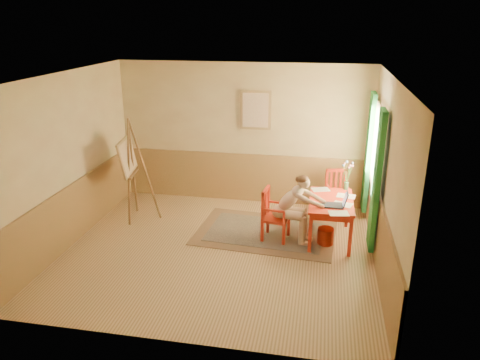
% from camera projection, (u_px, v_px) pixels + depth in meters
% --- Properties ---
extents(room, '(5.04, 4.54, 2.84)m').
position_uv_depth(room, '(217.00, 169.00, 6.97)').
color(room, tan).
rests_on(room, ground).
extents(wainscot, '(5.00, 4.50, 1.00)m').
position_uv_depth(wainscot, '(229.00, 204.00, 8.01)').
color(wainscot, '#9C7849').
rests_on(wainscot, room).
extents(window, '(0.12, 2.01, 2.20)m').
position_uv_depth(window, '(374.00, 160.00, 7.59)').
color(window, white).
rests_on(window, room).
extents(wall_portrait, '(0.60, 0.05, 0.76)m').
position_uv_depth(wall_portrait, '(256.00, 110.00, 8.79)').
color(wall_portrait, '#A38152').
rests_on(wall_portrait, room).
extents(rug, '(2.51, 1.77, 0.02)m').
position_uv_depth(rug, '(266.00, 232.00, 8.06)').
color(rug, '#8C7251').
rests_on(rug, room).
extents(table, '(0.73, 1.20, 0.72)m').
position_uv_depth(table, '(331.00, 205.00, 7.62)').
color(table, red).
rests_on(table, room).
extents(chair_left, '(0.47, 0.45, 0.91)m').
position_uv_depth(chair_left, '(273.00, 215.00, 7.69)').
color(chair_left, red).
rests_on(chair_left, room).
extents(chair_back, '(0.47, 0.49, 0.90)m').
position_uv_depth(chair_back, '(337.00, 194.00, 8.58)').
color(chair_back, red).
rests_on(chair_back, room).
extents(figure, '(0.91, 0.45, 1.20)m').
position_uv_depth(figure, '(293.00, 205.00, 7.53)').
color(figure, beige).
rests_on(figure, room).
extents(laptop, '(0.42, 0.26, 0.25)m').
position_uv_depth(laptop, '(337.00, 203.00, 7.34)').
color(laptop, '#1E2338').
rests_on(laptop, table).
extents(papers, '(0.78, 1.28, 0.00)m').
position_uv_depth(papers, '(337.00, 200.00, 7.57)').
color(papers, white).
rests_on(papers, table).
extents(vase, '(0.22, 0.25, 0.51)m').
position_uv_depth(vase, '(347.00, 177.00, 8.00)').
color(vase, '#3F724C').
rests_on(vase, table).
extents(wastebasket, '(0.31, 0.31, 0.29)m').
position_uv_depth(wastebasket, '(326.00, 236.00, 7.61)').
color(wastebasket, red).
rests_on(wastebasket, room).
extents(easel, '(0.70, 0.86, 1.92)m').
position_uv_depth(easel, '(129.00, 160.00, 8.28)').
color(easel, olive).
rests_on(easel, room).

